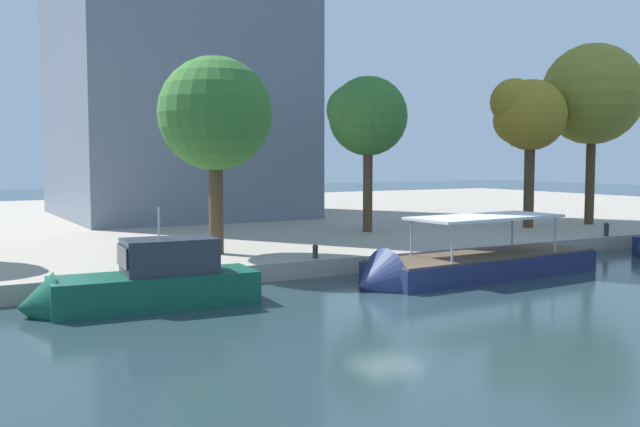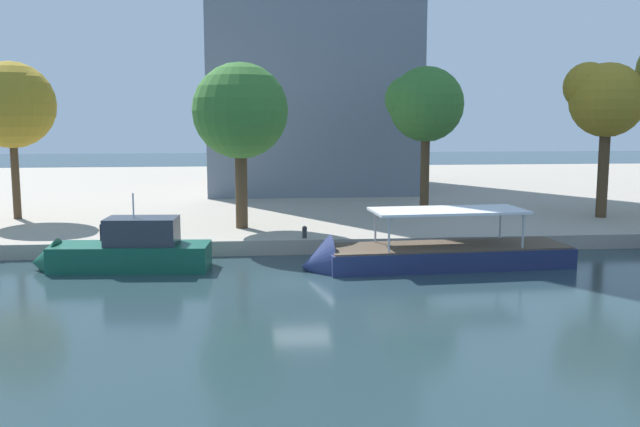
{
  "view_description": "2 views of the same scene",
  "coord_description": "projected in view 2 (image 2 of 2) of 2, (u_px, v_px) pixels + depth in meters",
  "views": [
    {
      "loc": [
        -15.38,
        -22.13,
        5.42
      ],
      "look_at": [
        0.53,
        5.98,
        2.91
      ],
      "focal_mm": 40.48,
      "sensor_mm": 36.0,
      "label": 1
    },
    {
      "loc": [
        -2.14,
        -29.97,
        7.21
      ],
      "look_at": [
        1.06,
        2.55,
        2.67
      ],
      "focal_mm": 39.37,
      "sensor_mm": 36.0,
      "label": 2
    }
  ],
  "objects": [
    {
      "name": "ground_plane",
      "position": [
        302.0,
        282.0,
        30.74
      ],
      "size": [
        220.0,
        220.0,
        0.0
      ],
      "primitive_type": "plane",
      "color": "#23383D"
    },
    {
      "name": "dock_promenade",
      "position": [
        275.0,
        192.0,
        63.74
      ],
      "size": [
        120.0,
        55.0,
        0.79
      ],
      "primitive_type": "cube",
      "color": "#A39989",
      "rests_on": "ground_plane"
    },
    {
      "name": "motor_yacht_1",
      "position": [
        121.0,
        256.0,
        33.17
      ],
      "size": [
        8.46,
        2.95,
        4.44
      ],
      "rotation": [
        0.0,
        0.0,
        3.07
      ],
      "color": "#14513D",
      "rests_on": "ground_plane"
    },
    {
      "name": "tour_boat_2",
      "position": [
        426.0,
        260.0,
        33.77
      ],
      "size": [
        13.18,
        3.99,
        4.02
      ],
      "rotation": [
        0.0,
        0.0,
        3.2
      ],
      "color": "navy",
      "rests_on": "ground_plane"
    },
    {
      "name": "mooring_bollard_1",
      "position": [
        305.0,
        232.0,
        37.16
      ],
      "size": [
        0.27,
        0.27,
        0.65
      ],
      "color": "#2D2D33",
      "rests_on": "dock_promenade"
    },
    {
      "name": "tree_0",
      "position": [
        422.0,
        104.0,
        45.73
      ],
      "size": [
        5.18,
        4.91,
        9.65
      ],
      "color": "#4C3823",
      "rests_on": "dock_promenade"
    },
    {
      "name": "tree_1",
      "position": [
        602.0,
        100.0,
        44.18
      ],
      "size": [
        4.92,
        5.04,
        9.8
      ],
      "color": "#4C3823",
      "rests_on": "dock_promenade"
    },
    {
      "name": "tree_2",
      "position": [
        15.0,
        103.0,
        43.31
      ],
      "size": [
        5.35,
        5.35,
        9.79
      ],
      "color": "#4C3823",
      "rests_on": "dock_promenade"
    },
    {
      "name": "tree_3",
      "position": [
        240.0,
        113.0,
        39.93
      ],
      "size": [
        5.45,
        5.89,
        9.45
      ],
      "color": "#4C3823",
      "rests_on": "dock_promenade"
    }
  ]
}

